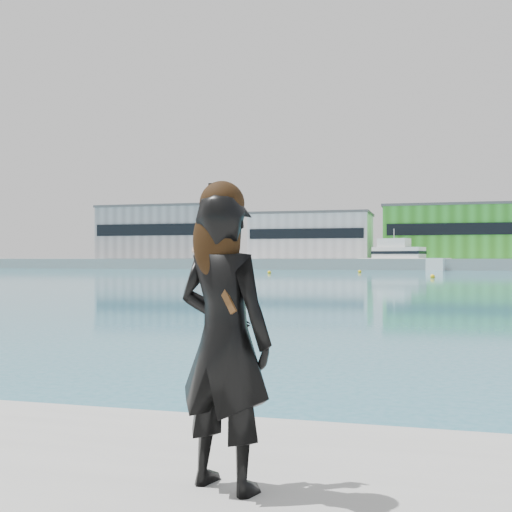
% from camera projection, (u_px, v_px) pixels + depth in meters
% --- Properties ---
extents(far_quay, '(320.00, 40.00, 2.00)m').
position_uv_depth(far_quay, '(421.00, 264.00, 129.84)').
color(far_quay, '#9E9E99').
rests_on(far_quay, ground).
extents(warehouse_grey_left, '(26.52, 16.36, 11.50)m').
position_uv_depth(warehouse_grey_left, '(165.00, 233.00, 142.15)').
color(warehouse_grey_left, gray).
rests_on(warehouse_grey_left, far_quay).
extents(warehouse_white, '(24.48, 15.35, 9.50)m').
position_uv_depth(warehouse_white, '(312.00, 236.00, 133.61)').
color(warehouse_white, silver).
rests_on(warehouse_white, far_quay).
extents(warehouse_green, '(30.60, 16.36, 10.50)m').
position_uv_depth(warehouse_green, '(463.00, 232.00, 125.84)').
color(warehouse_green, green).
rests_on(warehouse_green, far_quay).
extents(flagpole_left, '(1.28, 0.16, 8.00)m').
position_uv_depth(flagpole_left, '(229.00, 236.00, 130.98)').
color(flagpole_left, silver).
rests_on(flagpole_left, far_quay).
extents(motor_yacht, '(16.51, 9.69, 7.45)m').
position_uv_depth(motor_yacht, '(401.00, 258.00, 115.22)').
color(motor_yacht, white).
rests_on(motor_yacht, ground).
extents(buoy_near, '(0.50, 0.50, 0.50)m').
position_uv_depth(buoy_near, '(433.00, 278.00, 67.67)').
color(buoy_near, yellow).
rests_on(buoy_near, ground).
extents(buoy_far, '(0.50, 0.50, 0.50)m').
position_uv_depth(buoy_far, '(360.00, 273.00, 92.37)').
color(buoy_far, yellow).
rests_on(buoy_far, ground).
extents(buoy_extra, '(0.50, 0.50, 0.50)m').
position_uv_depth(buoy_extra, '(269.00, 274.00, 87.61)').
color(buoy_extra, yellow).
rests_on(buoy_extra, ground).
extents(woman, '(0.71, 0.58, 1.77)m').
position_uv_depth(woman, '(224.00, 331.00, 3.63)').
color(woman, black).
rests_on(woman, near_quay).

